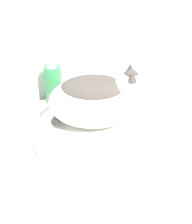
% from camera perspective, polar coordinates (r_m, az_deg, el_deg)
% --- Properties ---
extents(wall_back, '(8.00, 0.05, 2.40)m').
position_cam_1_polar(wall_back, '(1.16, -12.46, 16.61)').
color(wall_back, silver).
rests_on(wall_back, ground_plane).
extents(vanity_counter, '(1.13, 0.59, 0.89)m').
position_cam_1_polar(vanity_counter, '(1.35, -1.86, -19.82)').
color(vanity_counter, white).
rests_on(vanity_counter, ground_plane).
extents(sink_basin, '(0.41, 0.41, 0.05)m').
position_cam_1_polar(sink_basin, '(1.02, -0.46, -3.15)').
color(sink_basin, white).
rests_on(sink_basin, vanity_counter).
extents(cat, '(0.33, 0.35, 0.19)m').
position_cam_1_polar(cat, '(0.95, 0.21, 2.60)').
color(cat, silver).
rests_on(cat, sink_basin).
extents(faucet, '(0.15, 0.07, 0.15)m').
position_cam_1_polar(faucet, '(1.15, 7.08, 4.01)').
color(faucet, silver).
rests_on(faucet, vanity_counter).
extents(spray_bottle_trigger, '(0.06, 0.06, 0.18)m').
position_cam_1_polar(spray_bottle_trigger, '(1.18, -7.78, 5.09)').
color(spray_bottle_trigger, '#338C4C').
rests_on(spray_bottle_trigger, vanity_counter).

